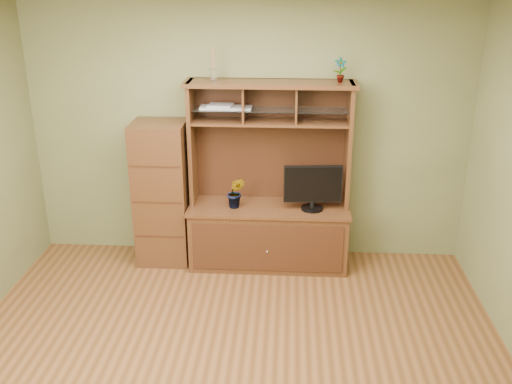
{
  "coord_description": "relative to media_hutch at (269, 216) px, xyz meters",
  "views": [
    {
      "loc": [
        0.43,
        -3.66,
        2.89
      ],
      "look_at": [
        0.13,
        1.2,
        1.0
      ],
      "focal_mm": 40.0,
      "sensor_mm": 36.0,
      "label": 1
    }
  ],
  "objects": [
    {
      "name": "side_cabinet",
      "position": [
        -1.1,
        0.01,
        0.23
      ],
      "size": [
        0.53,
        0.49,
        1.5
      ],
      "color": "#402012",
      "rests_on": "room"
    },
    {
      "name": "top_plant",
      "position": [
        0.66,
        0.08,
        1.49
      ],
      "size": [
        0.14,
        0.1,
        0.23
      ],
      "primitive_type": "imported",
      "rotation": [
        0.0,
        0.0,
        0.18
      ],
      "color": "#3D6322",
      "rests_on": "media_hutch"
    },
    {
      "name": "monitor",
      "position": [
        0.44,
        -0.08,
        0.37
      ],
      "size": [
        0.58,
        0.22,
        0.46
      ],
      "rotation": [
        0.0,
        0.0,
        0.08
      ],
      "color": "black",
      "rests_on": "media_hutch"
    },
    {
      "name": "orchid_plant",
      "position": [
        -0.33,
        -0.08,
        0.29
      ],
      "size": [
        0.19,
        0.16,
        0.32
      ],
      "primitive_type": "imported",
      "rotation": [
        0.0,
        0.0,
        -0.11
      ],
      "color": "#29581E",
      "rests_on": "media_hutch"
    },
    {
      "name": "media_hutch",
      "position": [
        0.0,
        0.0,
        0.0
      ],
      "size": [
        1.66,
        0.61,
        1.9
      ],
      "color": "#402012",
      "rests_on": "room"
    },
    {
      "name": "magazines",
      "position": [
        -0.45,
        0.08,
        1.13
      ],
      "size": [
        0.51,
        0.2,
        0.04
      ],
      "color": "silver",
      "rests_on": "media_hutch"
    },
    {
      "name": "reed_diffuser",
      "position": [
        -0.55,
        0.08,
        1.5
      ],
      "size": [
        0.06,
        0.06,
        0.31
      ],
      "color": "silver",
      "rests_on": "media_hutch"
    },
    {
      "name": "room",
      "position": [
        -0.23,
        -1.73,
        0.83
      ],
      "size": [
        4.54,
        4.04,
        2.74
      ],
      "color": "brown",
      "rests_on": "ground"
    }
  ]
}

